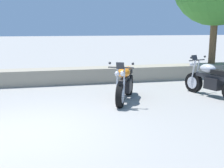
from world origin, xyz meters
TOP-DOWN VIEW (x-y plane):
  - ground_plane at (0.00, 0.00)m, footprint 120.00×120.00m
  - stone_wall at (0.00, 4.80)m, footprint 36.00×0.80m
  - motorcycle_orange_centre at (2.66, 1.95)m, footprint 1.09×1.94m
  - motorcycle_silver_far_right at (5.30, 1.84)m, footprint 0.93×2.01m

SIDE VIEW (x-z plane):
  - ground_plane at x=0.00m, z-range 0.00..0.00m
  - stone_wall at x=0.00m, z-range 0.00..0.55m
  - motorcycle_orange_centre at x=2.66m, z-range -0.10..1.07m
  - motorcycle_silver_far_right at x=5.30m, z-range -0.10..1.07m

